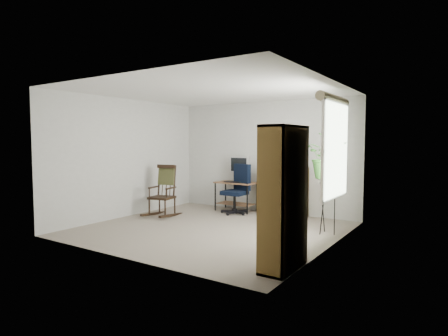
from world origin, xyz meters
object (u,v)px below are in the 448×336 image
Objects in this scene: rocking_chair at (162,190)px; desk at (236,196)px; low_bookshelf at (284,191)px; tall_bookshelf at (284,198)px; office_chair at (235,189)px.

desk is at bearing 43.32° from rocking_chair.
rocking_chair is at bearing -144.26° from low_bookshelf.
tall_bookshelf is at bearing -36.25° from rocking_chair.
tall_bookshelf is (2.46, -2.92, 0.54)m from desk.
rocking_chair is 1.05× the size of low_bookshelf.
office_chair is (0.14, -0.29, 0.21)m from desk.
low_bookshelf is (0.95, 0.41, -0.03)m from office_chair.
low_bookshelf is 0.59× the size of tall_bookshelf.
tall_bookshelf is at bearing -31.35° from office_chair.
low_bookshelf is at bearing 40.54° from office_chair.
office_chair reaches higher than low_bookshelf.
desk is at bearing 133.76° from office_chair.
desk is 3.86m from tall_bookshelf.
tall_bookshelf reaches higher than low_bookshelf.
low_bookshelf is (2.04, 1.47, -0.02)m from rocking_chair.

